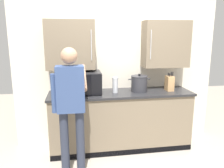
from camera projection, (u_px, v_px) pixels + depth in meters
back_wall_tiled at (118, 55)px, 3.72m from camera, size 3.39×0.44×2.88m
counter_unit at (121, 120)px, 3.67m from camera, size 2.27×0.61×0.94m
microwave_oven at (81, 83)px, 3.46m from camera, size 0.57×0.43×0.34m
stock_pot at (139, 84)px, 3.58m from camera, size 0.36×0.26×0.29m
thermos_flask at (115, 85)px, 3.52m from camera, size 0.09×0.09×0.25m
knife_block at (169, 83)px, 3.65m from camera, size 0.11×0.15×0.31m
person_figure at (71, 102)px, 2.79m from camera, size 0.44×0.51×1.69m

